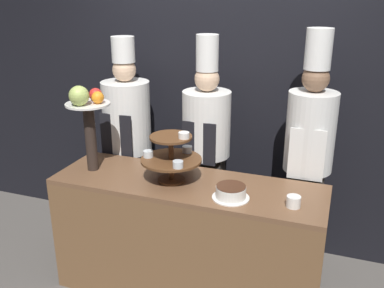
{
  "coord_description": "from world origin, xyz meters",
  "views": [
    {
      "loc": [
        0.96,
        -2.23,
        2.16
      ],
      "look_at": [
        0.0,
        0.4,
        1.15
      ],
      "focal_mm": 40.0,
      "sensor_mm": 36.0,
      "label": 1
    }
  ],
  "objects": [
    {
      "name": "tiered_stand",
      "position": [
        -0.11,
        0.28,
        1.09
      ],
      "size": [
        0.42,
        0.42,
        0.37
      ],
      "color": "brown",
      "rests_on": "buffet_counter"
    },
    {
      "name": "chef_left",
      "position": [
        -0.73,
        0.81,
        1.0
      ],
      "size": [
        0.4,
        0.4,
        1.82
      ],
      "color": "#28282D",
      "rests_on": "ground_plane"
    },
    {
      "name": "cup_white",
      "position": [
        0.74,
        0.19,
        0.93
      ],
      "size": [
        0.09,
        0.09,
        0.07
      ],
      "color": "white",
      "rests_on": "buffet_counter"
    },
    {
      "name": "wall_back",
      "position": [
        0.0,
        1.19,
        1.4
      ],
      "size": [
        10.0,
        0.06,
        2.8
      ],
      "color": "black",
      "rests_on": "ground_plane"
    },
    {
      "name": "fruit_pedestal",
      "position": [
        -0.74,
        0.26,
        1.34
      ],
      "size": [
        0.32,
        0.32,
        0.65
      ],
      "color": "#2D231E",
      "rests_on": "buffet_counter"
    },
    {
      "name": "cake_round",
      "position": [
        0.35,
        0.17,
        0.94
      ],
      "size": [
        0.24,
        0.24,
        0.09
      ],
      "color": "white",
      "rests_on": "buffet_counter"
    },
    {
      "name": "chef_center_left",
      "position": [
        -0.03,
        0.81,
        1.0
      ],
      "size": [
        0.38,
        0.38,
        1.85
      ],
      "color": "#38332D",
      "rests_on": "ground_plane"
    },
    {
      "name": "buffet_counter",
      "position": [
        0.0,
        0.3,
        0.45
      ],
      "size": [
        1.9,
        0.59,
        0.9
      ],
      "color": "brown",
      "rests_on": "ground_plane"
    },
    {
      "name": "chef_center_right",
      "position": [
        0.76,
        0.81,
        1.05
      ],
      "size": [
        0.35,
        0.35,
        1.92
      ],
      "color": "#38332D",
      "rests_on": "ground_plane"
    }
  ]
}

